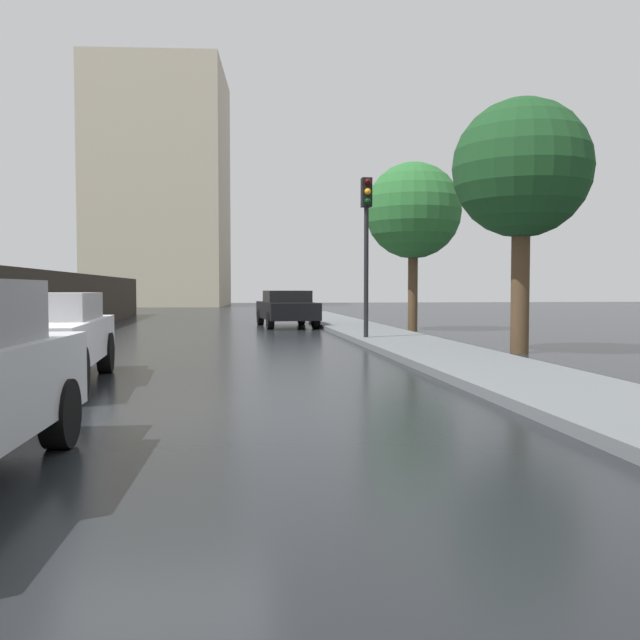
{
  "coord_description": "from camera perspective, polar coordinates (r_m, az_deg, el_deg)",
  "views": [
    {
      "loc": [
        0.76,
        -7.91,
        1.41
      ],
      "look_at": [
        2.45,
        4.63,
        0.83
      ],
      "focal_mm": 38.16,
      "sensor_mm": 36.0,
      "label": 1
    }
  ],
  "objects": [
    {
      "name": "street_tree_near",
      "position": [
        15.65,
        16.56,
        11.95
      ],
      "size": [
        2.98,
        2.98,
        5.51
      ],
      "color": "#4C3823",
      "rests_on": "ground"
    },
    {
      "name": "car_white_mid_road",
      "position": [
        10.79,
        -22.48,
        -1.2
      ],
      "size": [
        1.91,
        4.26,
        1.35
      ],
      "rotation": [
        0.0,
        0.0,
        3.19
      ],
      "color": "silver",
      "rests_on": "ground"
    },
    {
      "name": "ground",
      "position": [
        8.07,
        -13.11,
        -7.5
      ],
      "size": [
        120.0,
        120.0,
        0.0
      ],
      "primitive_type": "plane",
      "color": "black"
    },
    {
      "name": "traffic_light",
      "position": [
        17.85,
        3.92,
        7.81
      ],
      "size": [
        0.26,
        0.39,
        4.14
      ],
      "color": "black",
      "rests_on": "sidewalk_strip"
    },
    {
      "name": "distant_tower",
      "position": [
        58.29,
        -13.2,
        10.62
      ],
      "size": [
        11.36,
        11.68,
        19.14
      ],
      "color": "#B2A88E",
      "rests_on": "ground"
    },
    {
      "name": "car_black_near_kerb",
      "position": [
        25.11,
        -2.81,
        1.02
      ],
      "size": [
        2.09,
        4.35,
        1.34
      ],
      "rotation": [
        0.0,
        0.0,
        0.08
      ],
      "color": "black",
      "rests_on": "ground"
    },
    {
      "name": "street_tree_mid",
      "position": [
        23.14,
        7.83,
        9.03
      ],
      "size": [
        3.2,
        3.2,
        5.61
      ],
      "color": "#4C3823",
      "rests_on": "ground"
    },
    {
      "name": "sidewalk_strip",
      "position": [
        9.12,
        20.93,
        -5.99
      ],
      "size": [
        2.2,
        60.0,
        0.14
      ],
      "primitive_type": "cube",
      "color": "slate",
      "rests_on": "ground"
    }
  ]
}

